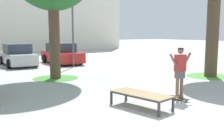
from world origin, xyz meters
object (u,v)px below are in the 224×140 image
at_px(skateboard, 179,98).
at_px(car_red, 62,54).
at_px(skate_box, 141,95).
at_px(light_post, 72,8).
at_px(skater, 180,69).
at_px(car_silver, 18,56).

xyz_separation_m(skateboard, car_red, (1.44, 12.30, 0.61)).
bearing_deg(skate_box, light_post, 73.76).
relative_size(car_red, light_post, 0.73).
bearing_deg(car_red, skate_box, -104.42).
bearing_deg(light_post, skater, -96.72).
xyz_separation_m(skater, car_silver, (-1.57, 12.89, -0.38)).
bearing_deg(skateboard, car_silver, 96.96).
xyz_separation_m(skate_box, car_red, (3.15, 12.26, 0.28)).
distance_m(skateboard, light_post, 10.68).
distance_m(car_red, light_post, 3.94).
bearing_deg(car_red, skateboard, -96.68).
bearing_deg(light_post, skate_box, -106.24).
bearing_deg(car_silver, light_post, -47.18).
distance_m(skater, car_red, 12.39).
relative_size(skateboard, light_post, 0.14).
relative_size(skater, car_red, 0.40).
bearing_deg(light_post, car_silver, 132.82).
bearing_deg(skater, light_post, 83.28).
xyz_separation_m(car_silver, car_red, (3.02, -0.59, 0.00)).
distance_m(skater, light_post, 10.37).
height_order(skateboard, light_post, light_post).
bearing_deg(skate_box, car_red, 75.58).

